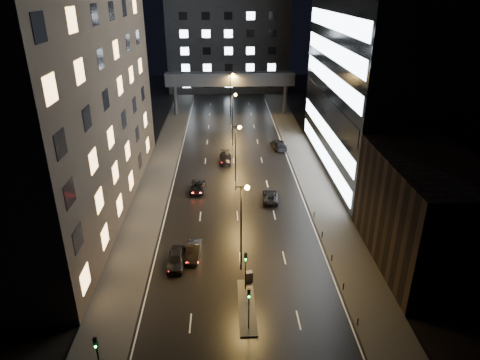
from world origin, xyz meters
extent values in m
plane|color=black|center=(0.00, 40.00, 0.00)|extent=(160.00, 160.00, 0.00)
cube|color=#383533|center=(-12.50, 35.00, 0.07)|extent=(5.00, 110.00, 0.15)
cube|color=#383533|center=(12.50, 35.00, 0.07)|extent=(5.00, 110.00, 0.15)
cube|color=#2D2319|center=(-22.50, 24.00, 20.00)|extent=(15.00, 48.00, 40.00)
cube|color=black|center=(20.00, 9.00, 6.00)|extent=(10.00, 18.00, 12.00)
cube|color=black|center=(25.00, 36.00, 22.50)|extent=(20.00, 36.00, 45.00)
cube|color=#333335|center=(0.00, 98.00, 12.50)|extent=(34.00, 14.00, 25.00)
cube|color=#333335|center=(0.00, 70.00, 8.50)|extent=(30.00, 3.00, 3.00)
cylinder|color=#333335|center=(-13.00, 70.00, 3.50)|extent=(0.80, 0.80, 7.00)
cylinder|color=#333335|center=(13.00, 70.00, 3.50)|extent=(0.80, 0.80, 7.00)
cube|color=#383533|center=(0.30, 2.00, 0.07)|extent=(1.60, 8.00, 0.15)
cylinder|color=black|center=(0.30, 4.50, 1.90)|extent=(0.12, 0.12, 3.50)
cube|color=black|center=(0.30, 4.50, 4.10)|extent=(0.28, 0.22, 0.90)
sphere|color=#0CFF33|center=(0.30, 4.36, 3.82)|extent=(0.18, 0.18, 0.18)
cylinder|color=black|center=(0.30, -1.00, 1.90)|extent=(0.12, 0.12, 3.50)
cube|color=black|center=(0.30, -1.00, 4.10)|extent=(0.28, 0.22, 0.90)
sphere|color=#0CFF33|center=(0.30, -1.14, 3.82)|extent=(0.18, 0.18, 0.18)
cube|color=black|center=(-11.50, -6.00, 3.95)|extent=(0.28, 0.22, 0.90)
sphere|color=#0CFF33|center=(-11.50, -6.14, 3.67)|extent=(0.18, 0.18, 0.18)
cylinder|color=black|center=(10.20, -1.00, 0.45)|extent=(0.12, 0.12, 0.90)
cylinder|color=black|center=(10.20, 4.00, 0.45)|extent=(0.12, 0.12, 0.90)
cylinder|color=black|center=(10.20, 9.00, 0.45)|extent=(0.12, 0.12, 0.90)
cylinder|color=black|center=(10.20, 14.00, 0.45)|extent=(0.12, 0.12, 0.90)
cylinder|color=black|center=(10.20, 19.00, 0.45)|extent=(0.12, 0.12, 0.90)
cylinder|color=black|center=(0.00, 8.00, 5.00)|extent=(0.18, 0.18, 10.00)
cylinder|color=black|center=(0.00, 8.00, 10.00)|extent=(1.20, 0.12, 0.12)
sphere|color=#FF9E38|center=(0.60, 8.00, 9.90)|extent=(0.50, 0.50, 0.50)
cylinder|color=black|center=(0.00, 28.00, 5.00)|extent=(0.18, 0.18, 10.00)
cylinder|color=black|center=(0.00, 28.00, 10.00)|extent=(1.20, 0.12, 0.12)
sphere|color=#FF9E38|center=(0.60, 28.00, 9.90)|extent=(0.50, 0.50, 0.50)
cylinder|color=black|center=(0.00, 48.00, 5.00)|extent=(0.18, 0.18, 10.00)
cylinder|color=black|center=(0.00, 48.00, 10.00)|extent=(1.20, 0.12, 0.12)
sphere|color=#FF9E38|center=(0.60, 48.00, 9.90)|extent=(0.50, 0.50, 0.50)
cylinder|color=black|center=(0.00, 68.00, 5.00)|extent=(0.18, 0.18, 10.00)
cylinder|color=black|center=(0.00, 68.00, 10.00)|extent=(1.20, 0.12, 0.12)
sphere|color=#FF9E38|center=(0.60, 68.00, 9.90)|extent=(0.50, 0.50, 0.50)
imported|color=black|center=(-7.14, 9.09, 0.81)|extent=(1.97, 4.75, 1.61)
imported|color=black|center=(-5.35, 10.57, 0.75)|extent=(1.93, 4.65, 1.50)
imported|color=black|center=(-5.78, 27.86, 0.66)|extent=(2.41, 4.85, 1.32)
imported|color=black|center=(-1.50, 39.31, 0.74)|extent=(2.12, 5.12, 1.48)
imported|color=black|center=(4.90, 24.30, 0.66)|extent=(2.61, 4.92, 1.32)
imported|color=black|center=(8.71, 45.80, 0.82)|extent=(2.91, 5.86, 1.64)
cube|color=#474749|center=(0.70, 5.70, 0.75)|extent=(0.84, 0.67, 1.21)
camera|label=1|loc=(-1.63, -30.44, 28.25)|focal=32.00mm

